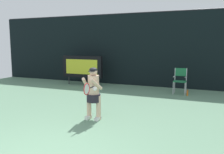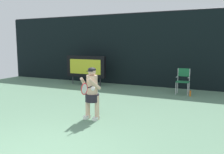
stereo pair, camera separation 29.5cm
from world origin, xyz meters
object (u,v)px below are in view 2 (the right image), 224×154
Objects in this scene: scoreboard at (86,67)px; water_bottle at (190,93)px; tennis_player at (92,91)px; umpire_chair at (183,80)px; tennis_racket at (85,89)px.

scoreboard reaches higher than water_bottle.
tennis_player is (-2.14, -4.24, 0.67)m from water_bottle.
scoreboard is at bearing 176.82° from umpire_chair.
scoreboard is 8.30× the size of water_bottle.
tennis_racket is (0.08, -0.51, 0.17)m from tennis_player.
umpire_chair is 4.91m from tennis_player.
scoreboard is at bearing 122.77° from tennis_player.
scoreboard is 5.36m from water_bottle.
umpire_chair is 4.08× the size of water_bottle.
tennis_player reaches higher than water_bottle.
water_bottle is at bearing -6.55° from scoreboard.
tennis_racket is (-1.71, -5.08, 0.34)m from umpire_chair.
scoreboard reaches higher than umpire_chair.
water_bottle is 5.24m from tennis_racket.
tennis_player is at bearing -116.83° from water_bottle.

